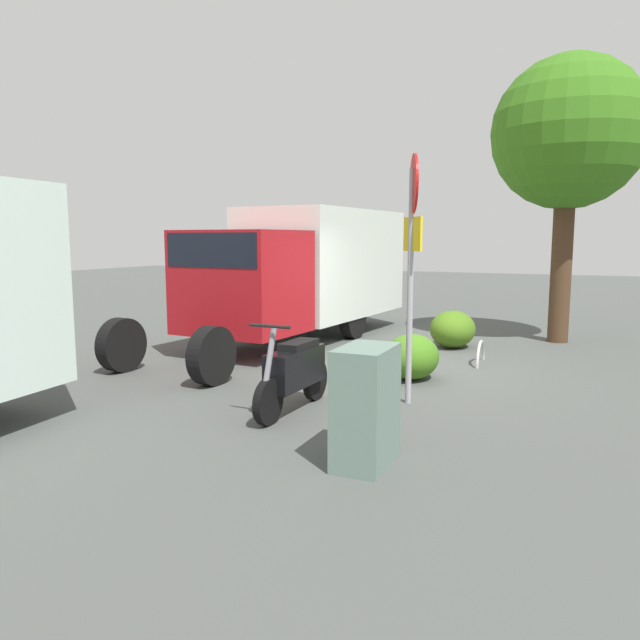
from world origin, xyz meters
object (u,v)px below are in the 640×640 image
object	(u,v)px
box_truck_near	(303,267)
stop_sign	(412,239)
bike_rack_hoop	(480,364)
utility_cabinet	(366,406)
street_tree	(568,135)
motorcycle	(295,371)

from	to	relation	value
box_truck_near	stop_sign	size ratio (longest dim) A/B	2.46
bike_rack_hoop	utility_cabinet	bearing A→B (deg)	-2.21
street_tree	motorcycle	bearing A→B (deg)	-21.73
stop_sign	box_truck_near	bearing A→B (deg)	-138.89
stop_sign	utility_cabinet	xyz separation A→B (m)	(2.33, 0.23, -1.60)
stop_sign	street_tree	distance (m)	6.58
box_truck_near	motorcycle	world-z (taller)	box_truck_near
street_tree	utility_cabinet	world-z (taller)	street_tree
street_tree	bike_rack_hoop	xyz separation A→B (m)	(3.03, -1.11, -4.30)
box_truck_near	stop_sign	distance (m)	5.51
motorcycle	bike_rack_hoop	size ratio (longest dim) A/B	2.13
stop_sign	utility_cabinet	bearing A→B (deg)	5.71
bike_rack_hoop	box_truck_near	bearing A→B (deg)	-105.60
utility_cabinet	box_truck_near	bearing A→B (deg)	-149.29
stop_sign	utility_cabinet	world-z (taller)	stop_sign
motorcycle	utility_cabinet	distance (m)	2.01
box_truck_near	bike_rack_hoop	world-z (taller)	box_truck_near
motorcycle	street_tree	size ratio (longest dim) A/B	0.31
stop_sign	bike_rack_hoop	distance (m)	3.74
stop_sign	street_tree	xyz separation A→B (m)	(-6.03, 1.55, 2.11)
street_tree	box_truck_near	bearing A→B (deg)	-69.73
box_truck_near	utility_cabinet	xyz separation A→B (m)	(6.46, 3.83, -1.00)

